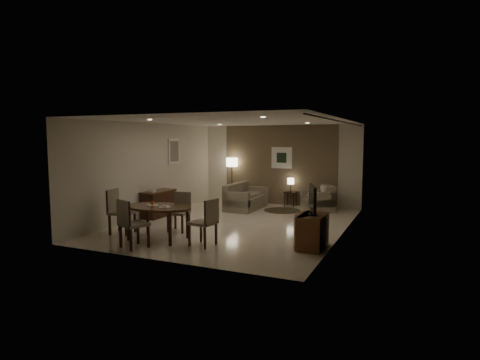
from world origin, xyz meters
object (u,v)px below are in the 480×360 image
at_px(tv_cabinet, 313,231).
at_px(sofa, 246,196).
at_px(armchair, 318,198).
at_px(dining_table, 158,223).
at_px(chair_near, 134,223).
at_px(chair_right, 203,222).
at_px(console_desk, 159,204).
at_px(chair_left, 122,212).
at_px(floor_lamp, 232,180).
at_px(chair_far, 179,212).
at_px(side_table, 290,199).

xyz_separation_m(tv_cabinet, sofa, (-3.07, 3.69, 0.06)).
bearing_deg(armchair, tv_cabinet, -20.52).
xyz_separation_m(dining_table, chair_near, (-0.05, -0.77, 0.13)).
height_order(dining_table, sofa, sofa).
bearing_deg(sofa, tv_cabinet, -140.01).
height_order(chair_near, armchair, chair_near).
bearing_deg(dining_table, chair_near, -93.48).
height_order(chair_near, chair_right, chair_near).
bearing_deg(sofa, chair_right, -168.40).
bearing_deg(sofa, dining_table, 176.66).
distance_m(chair_right, armchair, 5.18).
height_order(console_desk, chair_right, chair_right).
bearing_deg(chair_left, floor_lamp, -14.06).
distance_m(dining_table, chair_right, 1.17).
height_order(tv_cabinet, chair_left, chair_left).
distance_m(chair_far, chair_left, 1.32).
distance_m(sofa, floor_lamp, 1.51).
xyz_separation_m(console_desk, chair_right, (2.71, -2.24, 0.13)).
distance_m(console_desk, chair_right, 3.52).
relative_size(armchair, side_table, 1.84).
distance_m(tv_cabinet, armchair, 4.36).
distance_m(dining_table, sofa, 4.40).
height_order(console_desk, sofa, sofa).
height_order(side_table, floor_lamp, floor_lamp).
bearing_deg(chair_right, console_desk, -121.74).
bearing_deg(sofa, console_desk, 140.45).
relative_size(dining_table, armchair, 1.76).
bearing_deg(chair_near, chair_left, -18.89).
bearing_deg(dining_table, chair_right, -1.98).
bearing_deg(chair_left, sofa, -27.77).
relative_size(tv_cabinet, sofa, 0.52).
bearing_deg(floor_lamp, chair_near, -83.79).
distance_m(console_desk, dining_table, 2.69).
relative_size(console_desk, tv_cabinet, 1.33).
xyz_separation_m(dining_table, armchair, (2.46, 4.97, 0.03)).
bearing_deg(dining_table, armchair, 63.68).
bearing_deg(chair_left, chair_right, -103.67).
xyz_separation_m(chair_far, armchair, (2.46, 4.12, -0.07)).
xyz_separation_m(console_desk, dining_table, (1.55, -2.20, -0.00)).
distance_m(console_desk, armchair, 4.87).
xyz_separation_m(chair_far, chair_right, (1.17, -0.89, 0.03)).
height_order(dining_table, floor_lamp, floor_lamp).
xyz_separation_m(dining_table, floor_lamp, (-0.72, 5.45, 0.41)).
bearing_deg(chair_right, floor_lamp, -153.22).
height_order(sofa, floor_lamp, floor_lamp).
distance_m(chair_far, chair_right, 1.47).
xyz_separation_m(sofa, side_table, (1.16, 1.06, -0.16)).
height_order(console_desk, chair_left, chair_left).
bearing_deg(chair_far, tv_cabinet, -8.05).
xyz_separation_m(chair_right, floor_lamp, (-1.89, 5.49, 0.28)).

